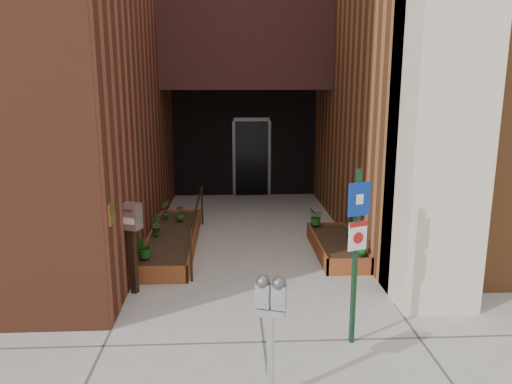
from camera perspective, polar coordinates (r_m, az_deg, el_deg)
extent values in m
plane|color=#9E9991|center=(7.46, 0.36, -13.00)|extent=(80.00, 80.00, 0.00)
cube|color=brown|center=(14.64, -26.91, 18.36)|extent=(8.00, 14.60, 10.00)
cube|color=#97572C|center=(15.36, 22.92, 18.40)|extent=(8.00, 13.70, 10.00)
cube|color=beige|center=(7.57, 19.98, 4.10)|extent=(1.10, 1.20, 4.40)
cube|color=black|center=(12.73, -1.22, 16.19)|extent=(4.20, 2.00, 2.00)
cube|color=black|center=(14.22, -1.34, 5.74)|extent=(4.00, 0.30, 3.00)
cube|color=black|center=(14.11, -0.50, 3.84)|extent=(0.90, 0.06, 2.10)
cube|color=#B79338|center=(6.92, -16.22, -2.32)|extent=(0.04, 0.30, 0.30)
cube|color=maroon|center=(8.31, -10.89, -9.31)|extent=(0.90, 0.04, 0.30)
cube|color=maroon|center=(11.66, -8.54, -2.74)|extent=(0.90, 0.04, 0.30)
cube|color=maroon|center=(10.03, -11.96, -5.47)|extent=(0.04, 3.60, 0.30)
cube|color=maroon|center=(9.93, -7.04, -5.47)|extent=(0.04, 3.60, 0.30)
cube|color=black|center=(9.97, -9.51, -5.59)|extent=(0.82, 3.52, 0.26)
cube|color=maroon|center=(8.64, 10.69, -8.42)|extent=(0.80, 0.04, 0.30)
cube|color=maroon|center=(10.64, 8.00, -4.25)|extent=(0.80, 0.04, 0.30)
cube|color=maroon|center=(9.56, 6.96, -6.19)|extent=(0.04, 2.20, 0.30)
cube|color=maroon|center=(9.72, 11.40, -6.04)|extent=(0.04, 2.20, 0.30)
cube|color=black|center=(9.64, 9.20, -6.23)|extent=(0.72, 2.12, 0.26)
cylinder|color=black|center=(8.22, -7.42, -7.19)|extent=(0.04, 0.04, 0.90)
cylinder|color=black|center=(11.37, -6.17, -1.51)|extent=(0.04, 0.04, 0.90)
cylinder|color=black|center=(9.67, -6.76, -1.45)|extent=(0.04, 3.30, 0.04)
cube|color=#A9A9AC|center=(5.33, 1.66, -18.50)|extent=(0.07, 0.07, 0.95)
cube|color=#A9A9AC|center=(5.09, 1.70, -13.56)|extent=(0.31, 0.19, 0.08)
cube|color=#A9A9AC|center=(5.03, 0.80, -11.72)|extent=(0.16, 0.13, 0.25)
sphere|color=#59595B|center=(4.97, 0.81, -10.23)|extent=(0.14, 0.14, 0.14)
cube|color=white|center=(4.98, 0.67, -11.75)|extent=(0.08, 0.03, 0.05)
cube|color=#B21414|center=(5.01, 0.66, -12.54)|extent=(0.08, 0.03, 0.03)
cube|color=#A9A9AC|center=(5.00, 2.64, -11.90)|extent=(0.16, 0.13, 0.25)
sphere|color=#59595B|center=(4.94, 2.65, -10.40)|extent=(0.14, 0.14, 0.14)
cube|color=white|center=(4.95, 2.52, -11.93)|extent=(0.08, 0.03, 0.05)
cube|color=#B21414|center=(4.98, 2.51, -12.73)|extent=(0.08, 0.03, 0.03)
cube|color=#13361D|center=(6.23, 11.25, -7.52)|extent=(0.07, 0.07, 2.22)
cube|color=navy|center=(5.98, 11.73, -0.80)|extent=(0.29, 0.13, 0.40)
cube|color=white|center=(5.98, 11.76, -0.81)|extent=(0.10, 0.05, 0.12)
cube|color=white|center=(6.10, 11.54, -4.95)|extent=(0.24, 0.11, 0.35)
cube|color=#B21414|center=(6.06, 11.62, -3.64)|extent=(0.24, 0.10, 0.06)
cylinder|color=#B21414|center=(6.10, 11.59, -5.16)|extent=(0.14, 0.06, 0.14)
cube|color=black|center=(7.94, -13.83, -7.64)|extent=(0.12, 0.12, 1.04)
cube|color=#B9B9BB|center=(7.73, -14.11, -2.70)|extent=(0.34, 0.30, 0.40)
cube|color=#59595B|center=(7.61, -14.60, -2.07)|extent=(0.20, 0.09, 0.04)
cube|color=white|center=(7.66, -14.54, -3.24)|extent=(0.21, 0.09, 0.09)
imported|color=#195518|center=(8.64, -12.58, -6.03)|extent=(0.51, 0.51, 0.41)
imported|color=#214F16|center=(9.84, -11.37, -3.66)|extent=(0.27, 0.27, 0.40)
imported|color=#255217|center=(10.75, -8.70, -2.38)|extent=(0.23, 0.23, 0.32)
imported|color=#21611B|center=(10.93, -10.30, -2.00)|extent=(0.29, 0.29, 0.39)
imported|color=#195819|center=(8.76, 12.10, -6.01)|extent=(0.25, 0.25, 0.33)
imported|color=#255618|center=(9.72, 10.54, -4.12)|extent=(0.20, 0.20, 0.30)
imported|color=#1D5C1A|center=(10.33, 6.88, -2.82)|extent=(0.36, 0.36, 0.36)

